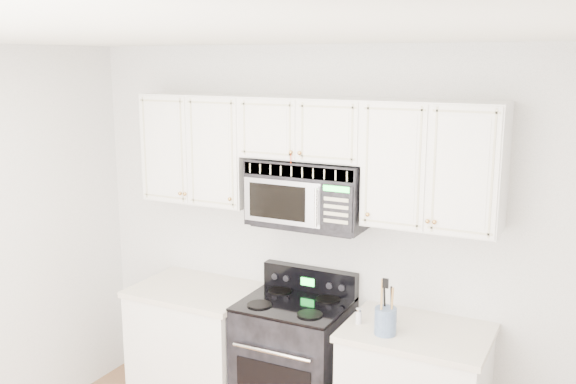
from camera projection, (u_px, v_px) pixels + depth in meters
The scene contains 8 objects.
room at pixel (157, 335), 2.85m from camera, with size 3.51×3.51×2.61m.
base_cabinet_left at pixel (198, 352), 4.64m from camera, with size 0.86×0.65×0.92m.
range at pixel (294, 365), 4.31m from camera, with size 0.69×0.63×1.10m.
upper_cabinets at pixel (308, 150), 4.11m from camera, with size 2.44×0.37×0.75m.
microwave at pixel (309, 193), 4.13m from camera, with size 0.76×0.43×0.42m.
utensil_crock at pixel (386, 320), 3.75m from camera, with size 0.13×0.13×0.34m.
shaker_salt at pixel (359, 316), 3.91m from camera, with size 0.04×0.04×0.09m.
shaker_pepper at pixel (391, 315), 3.93m from camera, with size 0.04×0.04×0.10m.
Camera 1 is at (1.72, -2.12, 2.50)m, focal length 40.00 mm.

